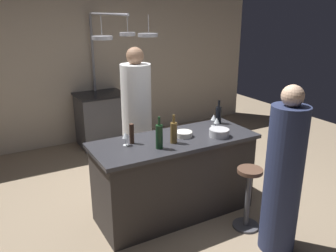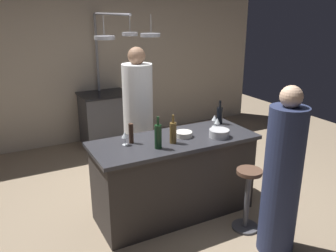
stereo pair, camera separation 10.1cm
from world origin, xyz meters
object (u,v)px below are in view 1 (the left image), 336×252
at_px(chef, 137,123).
at_px(bar_stool_right, 248,196).
at_px(wine_glass_near_right_guest, 217,121).
at_px(mixing_bowl_ceramic, 184,134).
at_px(wine_glass_near_left_guest, 126,136).
at_px(wine_bottle_dark, 218,115).
at_px(wine_glass_by_chef, 214,118).
at_px(stove_range, 102,119).
at_px(guest_right, 283,178).
at_px(wine_bottle_amber, 174,132).
at_px(mixing_bowl_steel, 219,133).
at_px(pepper_mill, 132,134).
at_px(wine_bottle_red, 159,136).

xyz_separation_m(chef, bar_stool_right, (0.57, -1.51, -0.45)).
xyz_separation_m(wine_glass_near_right_guest, mixing_bowl_ceramic, (-0.44, -0.01, -0.08)).
bearing_deg(wine_glass_near_left_guest, bar_stool_right, -33.31).
relative_size(bar_stool_right, wine_bottle_dark, 2.38).
height_order(wine_glass_by_chef, mixing_bowl_ceramic, wine_glass_by_chef).
bearing_deg(mixing_bowl_ceramic, chef, 100.42).
distance_m(bar_stool_right, mixing_bowl_ceramic, 0.93).
bearing_deg(stove_range, wine_glass_near_right_guest, -76.95).
relative_size(guest_right, wine_bottle_amber, 5.35).
bearing_deg(guest_right, wine_glass_by_chef, 87.61).
height_order(mixing_bowl_steel, mixing_bowl_ceramic, mixing_bowl_steel).
xyz_separation_m(stove_range, chef, (-0.04, -1.56, 0.38)).
bearing_deg(wine_glass_by_chef, stove_range, 104.71).
bearing_deg(pepper_mill, wine_glass_near_right_guest, -4.68).
relative_size(guest_right, wine_glass_near_left_guest, 11.06).
height_order(chef, pepper_mill, chef).
distance_m(guest_right, wine_glass_near_right_guest, 1.06).
xyz_separation_m(wine_glass_near_left_guest, wine_glass_near_right_guest, (1.10, -0.06, 0.00)).
height_order(guest_right, mixing_bowl_steel, guest_right).
bearing_deg(wine_bottle_dark, mixing_bowl_steel, -125.88).
distance_m(chef, wine_glass_near_right_guest, 1.08).
height_order(wine_bottle_red, mixing_bowl_steel, wine_bottle_red).
distance_m(pepper_mill, wine_glass_near_right_guest, 1.02).
relative_size(stove_range, mixing_bowl_steel, 4.08).
bearing_deg(wine_glass_by_chef, pepper_mill, -178.21).
bearing_deg(guest_right, mixing_bowl_ceramic, 113.18).
bearing_deg(wine_glass_by_chef, guest_right, -92.39).
xyz_separation_m(wine_bottle_amber, wine_glass_near_right_guest, (0.63, 0.12, -0.01)).
distance_m(chef, mixing_bowl_ceramic, 0.90).
height_order(chef, bar_stool_right, chef).
xyz_separation_m(wine_glass_by_chef, mixing_bowl_ceramic, (-0.49, -0.12, -0.08)).
xyz_separation_m(wine_bottle_red, mixing_bowl_ceramic, (0.39, 0.17, -0.10)).
bearing_deg(wine_glass_by_chef, wine_glass_near_left_guest, -176.95).
bearing_deg(wine_bottle_amber, chef, 88.32).
xyz_separation_m(stove_range, wine_glass_near_right_guest, (0.56, -2.43, 0.56)).
xyz_separation_m(bar_stool_right, wine_glass_by_chef, (0.08, 0.76, 0.63)).
distance_m(stove_range, bar_stool_right, 3.12).
bearing_deg(wine_bottle_amber, wine_glass_by_chef, 18.88).
relative_size(stove_range, wine_bottle_dark, 3.12).
xyz_separation_m(stove_range, pepper_mill, (-0.45, -2.35, 0.56)).
bearing_deg(wine_glass_near_right_guest, wine_bottle_dark, 48.42).
distance_m(chef, wine_bottle_dark, 1.05).
bearing_deg(guest_right, stove_range, 99.18).
bearing_deg(mixing_bowl_steel, stove_range, 99.89).
height_order(guest_right, mixing_bowl_ceramic, guest_right).
bearing_deg(chef, mixing_bowl_ceramic, -79.58).
xyz_separation_m(guest_right, mixing_bowl_steel, (-0.10, 0.84, 0.19)).
height_order(bar_stool_right, wine_bottle_dark, wine_bottle_dark).
bearing_deg(wine_bottle_dark, stove_range, 108.08).
height_order(stove_range, chef, chef).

